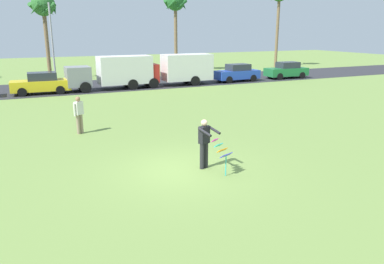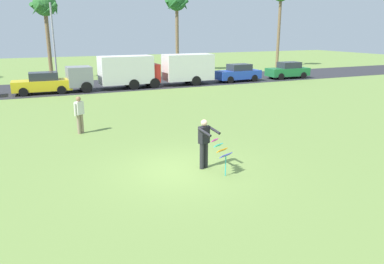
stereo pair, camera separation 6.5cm
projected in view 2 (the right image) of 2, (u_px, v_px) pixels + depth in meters
The scene contains 13 objects.
ground_plane at pixel (182, 170), 12.92m from camera, with size 120.00×120.00×0.00m, color olive.
road_strip at pixel (85, 87), 31.71m from camera, with size 120.00×8.00×0.01m, color #2D2D33.
person_kite_flyer at pixel (204, 142), 12.81m from camera, with size 0.69×0.76×1.73m.
kite_held at pixel (222, 152), 12.27m from camera, with size 0.57×0.72×1.18m.
parked_car_yellow at pixel (42, 83), 28.05m from camera, with size 4.25×1.94×1.60m.
parked_truck_grey_van at pixel (116, 72), 30.08m from camera, with size 6.72×2.17×2.62m.
parked_truck_red_cab at pixel (179, 69), 32.24m from camera, with size 6.73×2.19×2.62m.
parked_car_blue at pixel (238, 73), 34.73m from camera, with size 4.25×1.93×1.60m.
parked_car_green at pixel (288, 70), 36.97m from camera, with size 4.26×1.96×1.60m.
palm_tree_right_near at pixel (45, 8), 34.54m from camera, with size 2.58×2.71×7.95m.
palm_tree_centre_far at pixel (177, 5), 41.11m from camera, with size 2.58×2.71×8.74m.
streetlight_pole at pixel (53, 37), 34.10m from camera, with size 0.24×1.65×7.00m.
person_walker_near at pixel (79, 114), 17.20m from camera, with size 0.48×0.39×1.73m.
Camera 2 is at (-4.66, -11.20, 4.65)m, focal length 35.14 mm.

